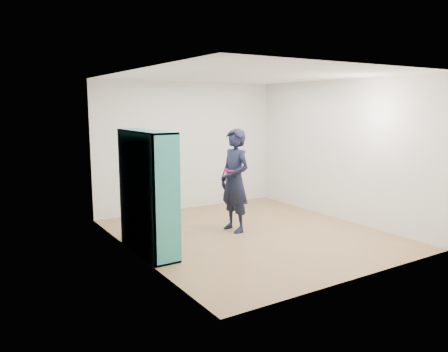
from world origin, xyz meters
TOP-DOWN VIEW (x-y plane):
  - floor at (0.00, 0.00)m, footprint 4.50×4.50m
  - ceiling at (0.00, 0.00)m, footprint 4.50×4.50m
  - wall_left at (-2.00, 0.00)m, footprint 0.02×4.50m
  - wall_right at (2.00, 0.00)m, footprint 0.02×4.50m
  - wall_back at (0.00, 2.25)m, footprint 4.00×0.02m
  - wall_front at (0.00, -2.25)m, footprint 4.00×0.02m
  - bookshelf at (-1.83, 0.06)m, footprint 0.39×1.33m
  - person at (-0.13, 0.31)m, footprint 0.48×0.68m
  - smartphone at (-0.28, 0.38)m, footprint 0.03×0.10m

SIDE VIEW (x-z plane):
  - floor at x=0.00m, z-range 0.00..0.00m
  - person at x=-0.13m, z-range 0.00..1.75m
  - bookshelf at x=-1.83m, z-range -0.01..1.77m
  - smartphone at x=-0.28m, z-range 0.92..1.06m
  - wall_left at x=-2.00m, z-range 0.00..2.60m
  - wall_right at x=2.00m, z-range 0.00..2.60m
  - wall_back at x=0.00m, z-range 0.00..2.60m
  - wall_front at x=0.00m, z-range 0.00..2.60m
  - ceiling at x=0.00m, z-range 2.60..2.60m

